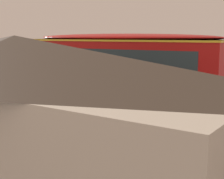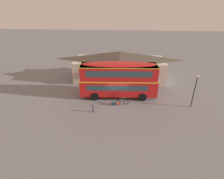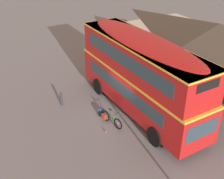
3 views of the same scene
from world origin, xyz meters
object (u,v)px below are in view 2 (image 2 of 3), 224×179
object	(u,v)px
backpack_on_ground	(113,103)
kerb_bollard	(93,109)
touring_bicycle	(122,102)
street_lamp	(195,88)
double_decker_bus	(119,78)
water_bottle_red_squeeze	(126,107)

from	to	relation	value
backpack_on_ground	kerb_bollard	world-z (taller)	kerb_bollard
touring_bicycle	street_lamp	size ratio (longest dim) A/B	0.40
double_decker_bus	street_lamp	bearing A→B (deg)	-13.48
touring_bicycle	water_bottle_red_squeeze	xyz separation A→B (m)	(0.57, -0.63, -0.28)
water_bottle_red_squeeze	touring_bicycle	bearing A→B (deg)	132.12
touring_bicycle	water_bottle_red_squeeze	bearing A→B (deg)	-47.88
double_decker_bus	touring_bicycle	bearing A→B (deg)	-78.11
double_decker_bus	kerb_bollard	world-z (taller)	double_decker_bus
touring_bicycle	kerb_bollard	world-z (taller)	touring_bicycle
double_decker_bus	water_bottle_red_squeeze	size ratio (longest dim) A/B	49.17
backpack_on_ground	water_bottle_red_squeeze	bearing A→B (deg)	-18.08
double_decker_bus	street_lamp	world-z (taller)	double_decker_bus
backpack_on_ground	street_lamp	bearing A→B (deg)	1.04
street_lamp	kerb_bollard	xyz separation A→B (m)	(-11.88, -1.94, -2.16)
street_lamp	kerb_bollard	bearing A→B (deg)	-170.73
kerb_bollard	double_decker_bus	bearing A→B (deg)	55.47
double_decker_bus	water_bottle_red_squeeze	distance (m)	3.99
double_decker_bus	touring_bicycle	size ratio (longest dim) A/B	5.95
backpack_on_ground	water_bottle_red_squeeze	world-z (taller)	backpack_on_ground
water_bottle_red_squeeze	kerb_bollard	bearing A→B (deg)	-162.43
double_decker_bus	kerb_bollard	bearing A→B (deg)	-124.53
touring_bicycle	water_bottle_red_squeeze	world-z (taller)	touring_bicycle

